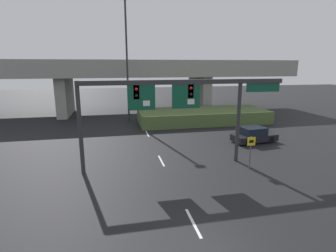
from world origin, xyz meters
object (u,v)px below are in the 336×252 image
signal_gantry (178,98)px  parked_sedan_near_right (254,135)px  highway_light_pole_near (127,59)px  speed_limit_sign (251,148)px

signal_gantry → parked_sedan_near_right: size_ratio=3.33×
signal_gantry → highway_light_pole_near: bearing=98.5°
highway_light_pole_near → speed_limit_sign: bearing=-68.2°
speed_limit_sign → parked_sedan_near_right: size_ratio=0.54×
parked_sedan_near_right → speed_limit_sign: bearing=-129.2°
signal_gantry → speed_limit_sign: 6.23m
signal_gantry → highway_light_pole_near: (-2.53, 16.87, 2.96)m
speed_limit_sign → parked_sedan_near_right: (3.76, 6.11, -0.90)m
speed_limit_sign → highway_light_pole_near: 21.02m
highway_light_pole_near → parked_sedan_near_right: size_ratio=3.43×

